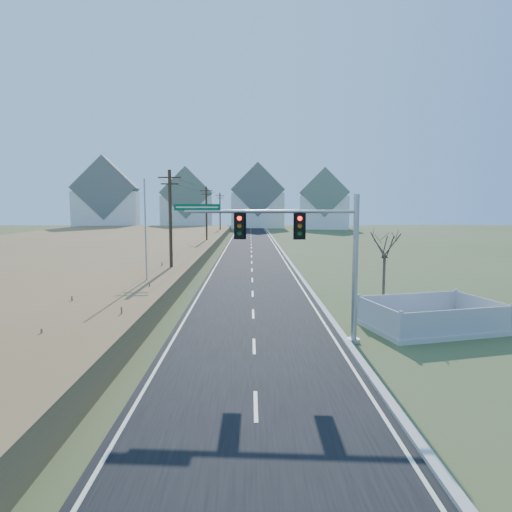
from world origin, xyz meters
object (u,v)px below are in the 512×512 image
Objects in this scene: traffic_signal_mast at (314,251)px; flagpole at (146,252)px; open_sign at (406,322)px; fence_enclosure at (431,323)px; bare_tree at (385,243)px.

traffic_signal_mast is 1.06× the size of flagpole.
open_sign is 0.07× the size of flagpole.
bare_tree is (-1.48, 3.23, 3.80)m from fence_enclosure.
bare_tree reaches higher than open_sign.
fence_enclosure is 1.21m from open_sign.
open_sign is at bearing -84.84° from bare_tree.
flagpole reaches higher than fence_enclosure.
flagpole reaches higher than bare_tree.
traffic_signal_mast is at bearing -131.47° from bare_tree.
fence_enclosure reaches higher than open_sign.
fence_enclosure is at bearing 23.19° from traffic_signal_mast.
bare_tree is at bearing 100.51° from fence_enclosure.
fence_enclosure is 1.41× the size of bare_tree.
flagpole reaches higher than open_sign.
flagpole is at bearing 163.46° from bare_tree.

